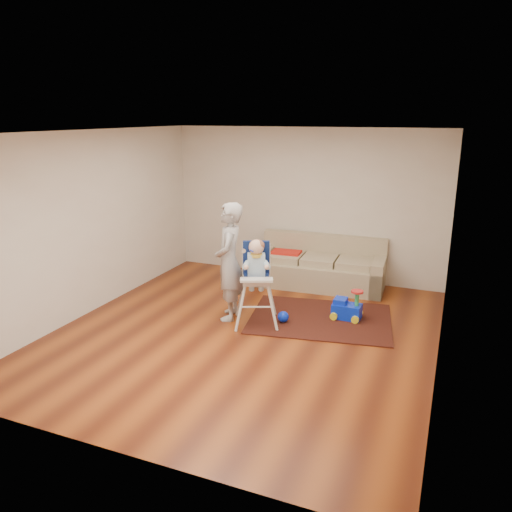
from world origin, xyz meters
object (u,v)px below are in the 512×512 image
at_px(side_table, 261,263).
at_px(ride_on_toy, 347,304).
at_px(toy_ball, 283,317).
at_px(adult, 229,262).
at_px(high_chair, 256,283).
at_px(sofa, 320,262).

distance_m(side_table, ride_on_toy, 2.45).
bearing_deg(toy_ball, adult, -173.56).
relative_size(ride_on_toy, toy_ball, 2.80).
height_order(side_table, adult, adult).
distance_m(side_table, high_chair, 2.29).
xyz_separation_m(side_table, toy_ball, (1.13, -1.99, -0.13)).
bearing_deg(sofa, adult, -117.81).
distance_m(ride_on_toy, toy_ball, 0.96).
bearing_deg(high_chair, ride_on_toy, 5.55).
height_order(toy_ball, adult, adult).
height_order(side_table, ride_on_toy, ride_on_toy).
xyz_separation_m(sofa, side_table, (-1.18, 0.21, -0.20)).
distance_m(side_table, toy_ball, 2.29).
bearing_deg(adult, ride_on_toy, 92.22).
relative_size(ride_on_toy, high_chair, 0.36).
height_order(side_table, toy_ball, side_table).
bearing_deg(toy_ball, ride_on_toy, 30.90).
relative_size(sofa, toy_ball, 13.98).
xyz_separation_m(sofa, ride_on_toy, (0.77, -1.29, -0.18)).
xyz_separation_m(ride_on_toy, toy_ball, (-0.82, -0.49, -0.15)).
height_order(side_table, high_chair, high_chair).
height_order(sofa, adult, adult).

